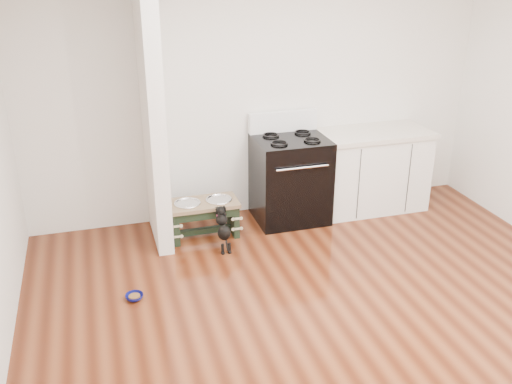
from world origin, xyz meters
The scene contains 8 objects.
ground centered at (0.00, 0.00, 0.00)m, with size 5.00×5.00×0.00m, color #421A0B.
room_shell centered at (0.00, 0.00, 1.62)m, with size 5.00×5.00×5.00m.
partition_wall centered at (-1.18, 2.10, 1.35)m, with size 0.15×0.80×2.70m, color silver.
oven_range centered at (0.25, 2.16, 0.48)m, with size 0.76×0.69×1.14m.
cabinet_run centered at (1.23, 2.18, 0.45)m, with size 1.24×0.64×0.91m.
dog_feeder centered at (-0.74, 2.00, 0.27)m, with size 0.70×0.38×0.40m.
puppy centered at (-0.61, 1.68, 0.23)m, with size 0.12×0.36×0.43m.
floor_bowl centered at (-1.55, 1.02, 0.02)m, with size 0.18×0.18×0.05m.
Camera 1 is at (-1.72, -3.21, 2.76)m, focal length 40.00 mm.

